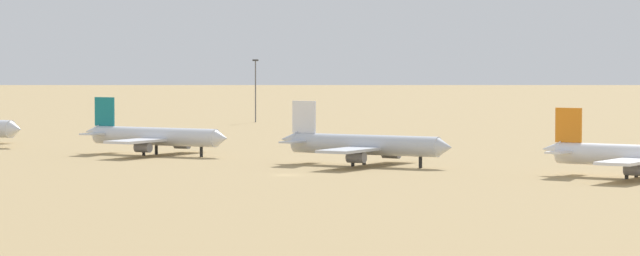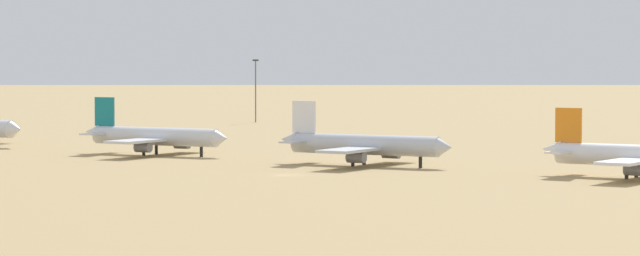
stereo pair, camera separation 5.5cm
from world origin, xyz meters
The scene contains 6 objects.
ground centered at (0.00, 0.00, 0.00)m, with size 4000.00×4000.00×0.00m, color tan.
ridge_far_west centered at (-614.09, 1042.21, 57.83)m, with size 319.53×270.39×115.65m, color slate.
parked_jet_teal_3 centered at (-51.06, 28.37, 3.73)m, with size 34.50×29.04×11.40m.
parked_jet_white_4 centered at (-0.56, 25.63, 3.79)m, with size 34.99×29.44×11.56m.
parked_jet_orange_5 centered at (51.84, 25.08, 3.69)m, with size 34.01×28.45×11.27m.
light_pole_mid centered at (-120.72, 162.12, 10.46)m, with size 1.80×0.50×18.44m.
Camera 1 is at (148.43, -219.21, 20.44)m, focal length 89.38 mm.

